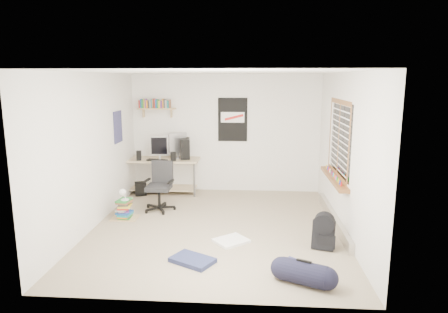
# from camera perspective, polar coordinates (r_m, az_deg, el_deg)

# --- Properties ---
(floor) EXTENTS (4.00, 4.50, 0.01)m
(floor) POSITION_cam_1_polar(r_m,az_deg,el_deg) (6.66, -1.09, -10.12)
(floor) COLOR gray
(floor) RESTS_ON ground
(ceiling) EXTENTS (4.00, 4.50, 0.01)m
(ceiling) POSITION_cam_1_polar(r_m,az_deg,el_deg) (6.21, -1.18, 12.00)
(ceiling) COLOR white
(ceiling) RESTS_ON ground
(back_wall) EXTENTS (4.00, 0.01, 2.50)m
(back_wall) POSITION_cam_1_polar(r_m,az_deg,el_deg) (8.54, 0.23, 3.31)
(back_wall) COLOR silver
(back_wall) RESTS_ON ground
(left_wall) EXTENTS (0.01, 4.50, 2.50)m
(left_wall) POSITION_cam_1_polar(r_m,az_deg,el_deg) (6.80, -18.22, 0.74)
(left_wall) COLOR silver
(left_wall) RESTS_ON ground
(right_wall) EXTENTS (0.01, 4.50, 2.50)m
(right_wall) POSITION_cam_1_polar(r_m,az_deg,el_deg) (6.46, 16.88, 0.30)
(right_wall) COLOR silver
(right_wall) RESTS_ON ground
(desk) EXTENTS (1.78, 1.09, 0.75)m
(desk) POSITION_cam_1_polar(r_m,az_deg,el_deg) (8.66, -9.00, -2.69)
(desk) COLOR tan
(desk) RESTS_ON floor
(monitor_left) EXTENTS (0.36, 0.13, 0.39)m
(monitor_left) POSITION_cam_1_polar(r_m,az_deg,el_deg) (8.26, -9.17, 0.80)
(monitor_left) COLOR #B4B4B9
(monitor_left) RESTS_ON desk
(monitor_right) EXTENTS (0.38, 0.28, 0.43)m
(monitor_right) POSITION_cam_1_polar(r_m,az_deg,el_deg) (8.46, -6.64, 1.22)
(monitor_right) COLOR #959499
(monitor_right) RESTS_ON desk
(pc_tower) EXTENTS (0.26, 0.43, 0.42)m
(pc_tower) POSITION_cam_1_polar(r_m,az_deg,el_deg) (8.43, -5.56, 1.18)
(pc_tower) COLOR black
(pc_tower) RESTS_ON desk
(keyboard) EXTENTS (0.44, 0.23, 0.02)m
(keyboard) POSITION_cam_1_polar(r_m,az_deg,el_deg) (8.28, -9.55, -0.50)
(keyboard) COLOR black
(keyboard) RESTS_ON desk
(speaker_left) EXTENTS (0.12, 0.12, 0.19)m
(speaker_left) POSITION_cam_1_polar(r_m,az_deg,el_deg) (8.37, -12.07, 0.14)
(speaker_left) COLOR black
(speaker_left) RESTS_ON desk
(speaker_right) EXTENTS (0.12, 0.12, 0.18)m
(speaker_right) POSITION_cam_1_polar(r_m,az_deg,el_deg) (8.20, -7.27, 0.02)
(speaker_right) COLOR black
(speaker_right) RESTS_ON desk
(office_chair) EXTENTS (0.68, 0.68, 0.91)m
(office_chair) POSITION_cam_1_polar(r_m,az_deg,el_deg) (7.44, -9.30, -3.98)
(office_chair) COLOR black
(office_chair) RESTS_ON floor
(wall_shelf) EXTENTS (0.80, 0.22, 0.24)m
(wall_shelf) POSITION_cam_1_polar(r_m,az_deg,el_deg) (8.59, -9.58, 6.75)
(wall_shelf) COLOR tan
(wall_shelf) RESTS_ON back_wall
(poster_back_wall) EXTENTS (0.62, 0.03, 0.92)m
(poster_back_wall) POSITION_cam_1_polar(r_m,az_deg,el_deg) (8.47, 1.24, 5.28)
(poster_back_wall) COLOR black
(poster_back_wall) RESTS_ON back_wall
(poster_left_wall) EXTENTS (0.02, 0.42, 0.60)m
(poster_left_wall) POSITION_cam_1_polar(r_m,az_deg,el_deg) (7.87, -14.92, 4.10)
(poster_left_wall) COLOR navy
(poster_left_wall) RESTS_ON left_wall
(window) EXTENTS (0.10, 1.50, 1.26)m
(window) POSITION_cam_1_polar(r_m,az_deg,el_deg) (6.70, 15.96, 2.46)
(window) COLOR brown
(window) RESTS_ON right_wall
(baseboard_heater) EXTENTS (0.08, 2.50, 0.18)m
(baseboard_heater) POSITION_cam_1_polar(r_m,az_deg,el_deg) (7.03, 15.41, -8.57)
(baseboard_heater) COLOR #B7B2A8
(baseboard_heater) RESTS_ON floor
(backpack) EXTENTS (0.37, 0.32, 0.41)m
(backpack) POSITION_cam_1_polar(r_m,az_deg,el_deg) (6.01, 14.03, -10.79)
(backpack) COLOR black
(backpack) RESTS_ON floor
(duffel_bag) EXTENTS (0.37, 0.37, 0.55)m
(duffel_bag) POSITION_cam_1_polar(r_m,az_deg,el_deg) (5.01, 11.30, -16.01)
(duffel_bag) COLOR black
(duffel_bag) RESTS_ON floor
(tshirt) EXTENTS (0.60, 0.59, 0.04)m
(tshirt) POSITION_cam_1_polar(r_m,az_deg,el_deg) (6.10, 1.03, -11.94)
(tshirt) COLOR white
(tshirt) RESTS_ON floor
(jeans_a) EXTENTS (0.66, 0.58, 0.06)m
(jeans_a) POSITION_cam_1_polar(r_m,az_deg,el_deg) (5.50, -4.53, -14.54)
(jeans_a) COLOR #22294E
(jeans_a) RESTS_ON floor
(jeans_b) EXTENTS (0.48, 0.49, 0.05)m
(jeans_b) POSITION_cam_1_polar(r_m,az_deg,el_deg) (5.41, 9.46, -15.16)
(jeans_b) COLOR navy
(jeans_b) RESTS_ON floor
(book_stack) EXTENTS (0.52, 0.44, 0.33)m
(book_stack) POSITION_cam_1_polar(r_m,az_deg,el_deg) (7.23, -14.02, -7.43)
(book_stack) COLOR brown
(book_stack) RESTS_ON floor
(desk_lamp) EXTENTS (0.17, 0.24, 0.22)m
(desk_lamp) POSITION_cam_1_polar(r_m,az_deg,el_deg) (7.14, -14.00, -5.74)
(desk_lamp) COLOR white
(desk_lamp) RESTS_ON book_stack
(subwoofer) EXTENTS (0.29, 0.29, 0.26)m
(subwoofer) POSITION_cam_1_polar(r_m,az_deg,el_deg) (8.56, -11.82, -4.50)
(subwoofer) COLOR black
(subwoofer) RESTS_ON floor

